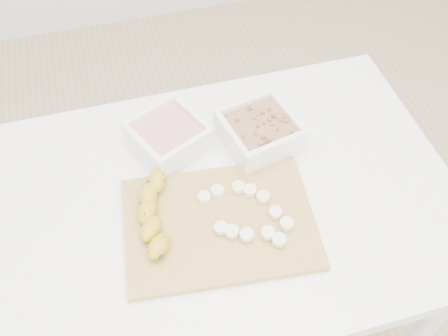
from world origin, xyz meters
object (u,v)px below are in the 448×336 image
object	(u,v)px
bowl_granola	(259,131)
cutting_board	(219,223)
table	(227,219)
bowl_yogurt	(169,136)
banana	(154,214)

from	to	relation	value
bowl_granola	cutting_board	size ratio (longest dim) A/B	0.48
table	cutting_board	distance (m)	0.13
table	bowl_yogurt	distance (m)	0.23
table	banana	bearing A→B (deg)	-171.05
bowl_yogurt	banana	size ratio (longest dim) A/B	0.95
bowl_granola	banana	bearing A→B (deg)	-150.95
bowl_granola	banana	xyz separation A→B (m)	(-0.27, -0.15, -0.00)
table	bowl_yogurt	size ratio (longest dim) A/B	4.97
bowl_granola	banana	world-z (taller)	bowl_granola
table	cutting_board	bearing A→B (deg)	-118.89
table	bowl_granola	size ratio (longest dim) A/B	5.31
bowl_yogurt	bowl_granola	distance (m)	0.21
table	bowl_yogurt	xyz separation A→B (m)	(-0.09, 0.17, 0.13)
table	bowl_yogurt	world-z (taller)	bowl_yogurt
bowl_yogurt	bowl_granola	world-z (taller)	bowl_granola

